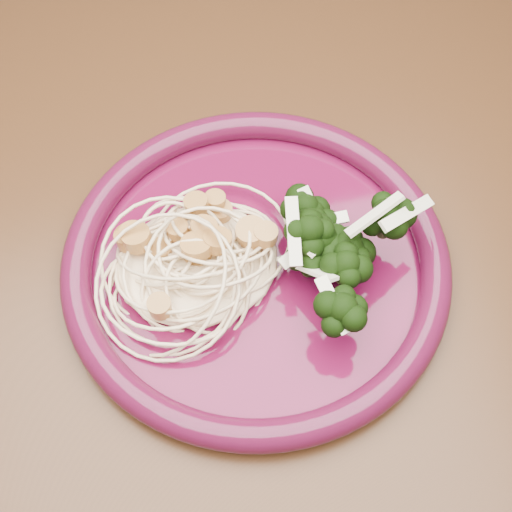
{
  "coord_description": "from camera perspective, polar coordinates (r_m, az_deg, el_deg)",
  "views": [
    {
      "loc": [
        0.0,
        -0.35,
        1.24
      ],
      "look_at": [
        0.07,
        -0.07,
        0.77
      ],
      "focal_mm": 50.0,
      "sensor_mm": 36.0,
      "label": 1
    }
  ],
  "objects": [
    {
      "name": "spaghetti_pile",
      "position": [
        0.55,
        -4.78,
        -0.13
      ],
      "size": [
        0.15,
        0.13,
        0.03
      ],
      "primitive_type": "ellipsoid",
      "rotation": [
        0.0,
        0.0,
        -0.18
      ],
      "color": "#FADEAD",
      "rests_on": "dinner_plate"
    },
    {
      "name": "broccoli_pile",
      "position": [
        0.55,
        5.92,
        0.97
      ],
      "size": [
        0.12,
        0.17,
        0.05
      ],
      "primitive_type": "ellipsoid",
      "rotation": [
        0.0,
        0.0,
        -0.18
      ],
      "color": "black",
      "rests_on": "dinner_plate"
    },
    {
      "name": "onion_garnish",
      "position": [
        0.52,
        6.23,
        2.9
      ],
      "size": [
        0.08,
        0.11,
        0.05
      ],
      "primitive_type": null,
      "rotation": [
        0.0,
        0.0,
        -0.18
      ],
      "color": "#F3F2CD",
      "rests_on": "broccoli_pile"
    },
    {
      "name": "dining_table",
      "position": [
        0.69,
        -6.72,
        -1.74
      ],
      "size": [
        1.2,
        0.8,
        0.75
      ],
      "color": "#472814",
      "rests_on": "ground"
    },
    {
      "name": "scallop_cluster",
      "position": [
        0.53,
        -5.04,
        1.82
      ],
      "size": [
        0.14,
        0.14,
        0.04
      ],
      "primitive_type": null,
      "rotation": [
        0.0,
        0.0,
        -0.18
      ],
      "color": "tan",
      "rests_on": "spaghetti_pile"
    },
    {
      "name": "dinner_plate",
      "position": [
        0.56,
        -0.0,
        -0.47
      ],
      "size": [
        0.36,
        0.36,
        0.03
      ],
      "rotation": [
        0.0,
        0.0,
        -0.18
      ],
      "color": "#520A2A",
      "rests_on": "dining_table"
    }
  ]
}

